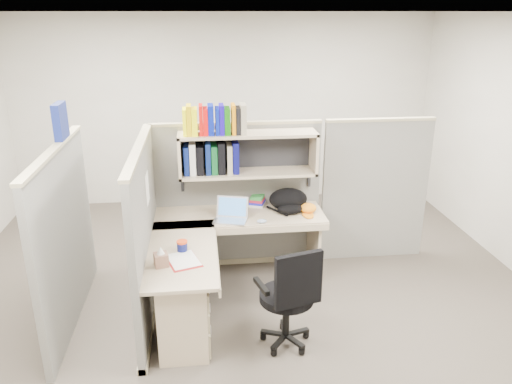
{
  "coord_description": "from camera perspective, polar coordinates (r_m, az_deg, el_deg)",
  "views": [
    {
      "loc": [
        -0.37,
        -4.17,
        2.71
      ],
      "look_at": [
        0.13,
        0.25,
        1.09
      ],
      "focal_mm": 35.0,
      "sensor_mm": 36.0,
      "label": 1
    }
  ],
  "objects": [
    {
      "name": "task_chair",
      "position": [
        4.29,
        3.71,
        -13.53
      ],
      "size": [
        0.55,
        0.51,
        0.96
      ],
      "color": "black",
      "rests_on": "ground"
    },
    {
      "name": "orange_cap",
      "position": [
        5.21,
        5.94,
        -1.83
      ],
      "size": [
        0.21,
        0.23,
        0.1
      ],
      "primitive_type": null,
      "rotation": [
        0.0,
        0.0,
        -0.18
      ],
      "color": "orange",
      "rests_on": "desk"
    },
    {
      "name": "snack_canister",
      "position": [
        4.42,
        -8.44,
        -6.09
      ],
      "size": [
        0.1,
        0.1,
        0.09
      ],
      "color": "#0D1351",
      "rests_on": "desk"
    },
    {
      "name": "laptop",
      "position": [
        4.95,
        -2.96,
        -2.12
      ],
      "size": [
        0.39,
        0.39,
        0.23
      ],
      "primitive_type": null,
      "rotation": [
        0.0,
        0.0,
        -0.27
      ],
      "color": "silver",
      "rests_on": "desk"
    },
    {
      "name": "room_shell",
      "position": [
        4.33,
        -1.38,
        5.45
      ],
      "size": [
        6.0,
        6.0,
        6.0
      ],
      "color": "#A9A298",
      "rests_on": "ground"
    },
    {
      "name": "cubicle",
      "position": [
        4.96,
        -6.02,
        -1.36
      ],
      "size": [
        3.79,
        1.84,
        1.95
      ],
      "color": "slate",
      "rests_on": "ground"
    },
    {
      "name": "book_stack",
      "position": [
        5.39,
        0.18,
        -0.91
      ],
      "size": [
        0.22,
        0.25,
        0.1
      ],
      "primitive_type": null,
      "rotation": [
        0.0,
        0.0,
        -0.35
      ],
      "color": "slate",
      "rests_on": "desk"
    },
    {
      "name": "loose_paper",
      "position": [
        4.29,
        -8.28,
        -7.67
      ],
      "size": [
        0.31,
        0.36,
        0.0
      ],
      "primitive_type": null,
      "rotation": [
        0.0,
        0.0,
        0.31
      ],
      "color": "silver",
      "rests_on": "desk"
    },
    {
      "name": "ground",
      "position": [
        4.99,
        -1.22,
        -12.87
      ],
      "size": [
        6.0,
        6.0,
        0.0
      ],
      "primitive_type": "plane",
      "color": "#352F29",
      "rests_on": "ground"
    },
    {
      "name": "backpack",
      "position": [
        5.19,
        3.8,
        -1.02
      ],
      "size": [
        0.47,
        0.41,
        0.24
      ],
      "primitive_type": null,
      "rotation": [
        0.0,
        0.0,
        0.29
      ],
      "color": "black",
      "rests_on": "desk"
    },
    {
      "name": "desk",
      "position": [
        4.5,
        -6.18,
        -10.38
      ],
      "size": [
        1.74,
        1.75,
        0.73
      ],
      "color": "tan",
      "rests_on": "ground"
    },
    {
      "name": "paper_cup",
      "position": [
        5.32,
        -2.74,
        -1.2
      ],
      "size": [
        0.09,
        0.09,
        0.11
      ],
      "primitive_type": "cylinder",
      "rotation": [
        0.0,
        0.0,
        0.22
      ],
      "color": "white",
      "rests_on": "desk"
    },
    {
      "name": "tissue_box",
      "position": [
        4.19,
        -10.82,
        -7.23
      ],
      "size": [
        0.13,
        0.13,
        0.17
      ],
      "primitive_type": null,
      "rotation": [
        0.0,
        0.0,
        0.25
      ],
      "color": "#8B624F",
      "rests_on": "desk"
    },
    {
      "name": "mouse",
      "position": [
        4.94,
        0.67,
        -3.35
      ],
      "size": [
        0.1,
        0.07,
        0.04
      ],
      "primitive_type": "ellipsoid",
      "rotation": [
        0.0,
        0.0,
        -0.1
      ],
      "color": "#869CBE",
      "rests_on": "desk"
    }
  ]
}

